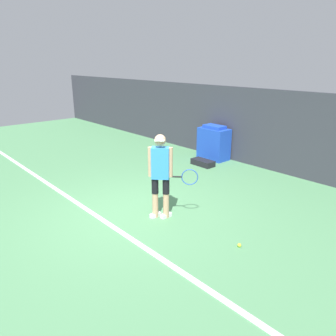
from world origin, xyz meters
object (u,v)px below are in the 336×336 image
(tennis_player, at_px, (161,173))
(covered_chair, at_px, (214,143))
(equipment_bag, at_px, (203,163))
(tennis_ball, at_px, (239,245))

(tennis_player, relative_size, covered_chair, 1.57)
(covered_chair, bearing_deg, equipment_bag, -71.20)
(covered_chair, distance_m, equipment_bag, 0.94)
(tennis_ball, bearing_deg, equipment_bag, 140.33)
(tennis_ball, bearing_deg, covered_chair, 135.65)
(tennis_player, height_order, covered_chair, tennis_player)
(tennis_ball, xyz_separation_m, equipment_bag, (-3.56, 2.95, 0.05))
(tennis_player, height_order, tennis_ball, tennis_player)
(covered_chair, xyz_separation_m, equipment_bag, (0.27, -0.79, -0.44))
(tennis_ball, distance_m, covered_chair, 5.38)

